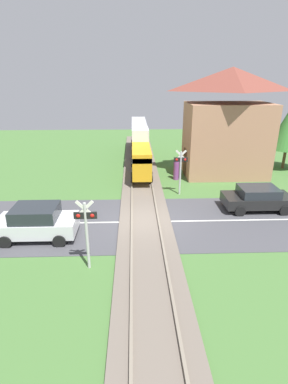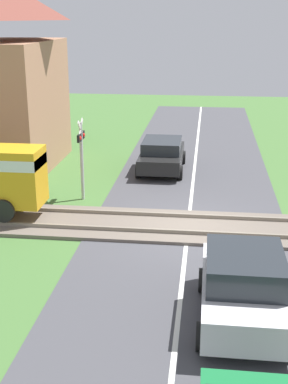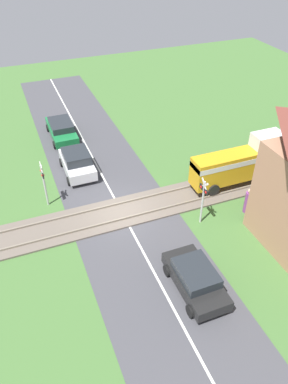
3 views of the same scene
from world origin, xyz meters
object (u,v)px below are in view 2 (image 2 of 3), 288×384
car_near_crossing (244,287)px  pedestrian_by_station (5,175)px  car_far_side (162,154)px  station_building (7,79)px  crossing_signal_east_approach (81,149)px

car_near_crossing → pedestrian_by_station: 11.68m
car_near_crossing → car_far_side: (11.98, 2.88, -0.10)m
station_building → pedestrian_by_station: (-3.96, -1.14, -3.14)m
car_far_side → station_building: station_building is taller
car_near_crossing → station_building: station_building is taller
car_far_side → crossing_signal_east_approach: crossing_signal_east_approach is taller
station_building → pedestrian_by_station: bearing=-163.9°
crossing_signal_east_approach → pedestrian_by_station: crossing_signal_east_approach is taller
crossing_signal_east_approach → station_building: size_ratio=0.38×
car_near_crossing → crossing_signal_east_approach: 9.58m
car_near_crossing → station_building: bearing=39.1°
crossing_signal_east_approach → pedestrian_by_station: bearing=86.5°
car_far_side → station_building: bearing=90.5°
car_far_side → crossing_signal_east_approach: size_ratio=1.30×
car_far_side → station_building: 7.51m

